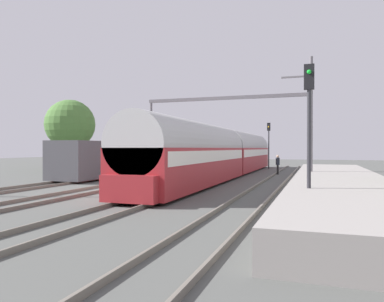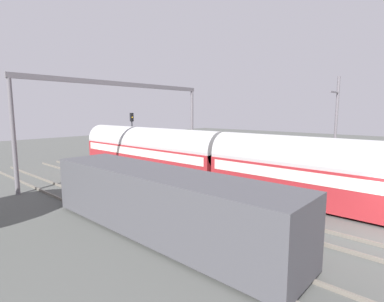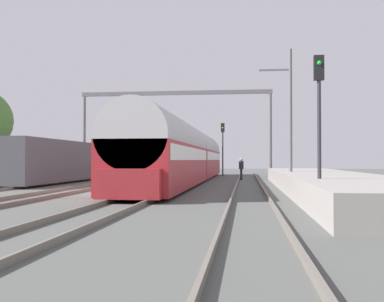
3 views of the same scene
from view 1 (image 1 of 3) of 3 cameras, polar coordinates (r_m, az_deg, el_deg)
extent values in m
plane|color=#50524F|center=(20.93, -7.75, -5.98)|extent=(120.00, 120.00, 0.00)
cube|color=#6B645A|center=(25.03, -22.91, -4.78)|extent=(0.08, 60.00, 0.16)
cube|color=#6B645A|center=(24.10, -20.36, -4.97)|extent=(0.08, 60.00, 0.16)
cube|color=#6B645A|center=(22.37, -14.46, -5.37)|extent=(0.08, 60.00, 0.16)
cube|color=#6B645A|center=(21.62, -11.26, -5.57)|extent=(0.08, 60.00, 0.16)
cube|color=#6B645A|center=(20.31, -4.01, -5.95)|extent=(0.08, 60.00, 0.16)
cube|color=#6B645A|center=(19.81, -0.15, -6.11)|extent=(0.08, 60.00, 0.16)
cube|color=#6B645A|center=(19.06, 8.31, -6.38)|extent=(0.08, 60.00, 0.16)
cube|color=#6B645A|center=(18.86, 12.63, -6.46)|extent=(0.08, 60.00, 0.16)
cube|color=gray|center=(20.73, 21.81, -4.82)|extent=(4.40, 28.00, 0.90)
cube|color=maroon|center=(22.45, 0.31, -2.32)|extent=(2.90, 16.00, 2.20)
cube|color=silver|center=(22.42, 0.31, -0.71)|extent=(2.93, 15.36, 0.64)
cylinder|color=#B6B6B6|center=(22.42, 0.31, 1.00)|extent=(2.84, 16.00, 2.84)
cube|color=maroon|center=(38.30, 8.08, -1.18)|extent=(2.90, 16.00, 2.20)
cube|color=silver|center=(38.28, 8.08, -0.24)|extent=(2.93, 15.36, 0.64)
cylinder|color=#B6B6B6|center=(38.28, 8.08, 0.76)|extent=(2.84, 16.00, 2.84)
cube|color=maroon|center=(14.92, -9.83, -5.84)|extent=(2.40, 0.50, 1.10)
cube|color=#47474C|center=(30.79, -12.26, -1.12)|extent=(2.80, 13.00, 2.70)
cube|color=black|center=(30.85, -12.25, -3.53)|extent=(2.52, 11.96, 0.10)
cylinder|color=black|center=(33.47, 13.18, -2.85)|extent=(0.23, 0.23, 0.85)
cube|color=#232833|center=(33.43, 13.18, -1.58)|extent=(0.37, 0.46, 0.64)
sphere|color=tan|center=(33.42, 13.18, -0.82)|extent=(0.24, 0.24, 0.24)
cylinder|color=#2D2D33|center=(13.84, 17.72, -0.05)|extent=(0.14, 0.14, 4.45)
cube|color=black|center=(14.07, 17.75, 10.92)|extent=(0.36, 0.20, 0.90)
sphere|color=#19D133|center=(13.98, 17.74, 11.64)|extent=(0.16, 0.16, 0.16)
cylinder|color=#2D2D33|center=(42.97, 11.84, 0.21)|extent=(0.14, 0.14, 4.35)
cube|color=black|center=(43.04, 11.84, 3.71)|extent=(0.36, 0.20, 0.90)
sphere|color=yellow|center=(42.92, 11.82, 3.69)|extent=(0.16, 0.16, 0.16)
cylinder|color=slate|center=(42.08, -6.37, 2.36)|extent=(0.28, 0.28, 7.50)
cylinder|color=slate|center=(38.11, 17.69, 2.54)|extent=(0.28, 0.28, 7.50)
cube|color=slate|center=(39.55, 5.06, 8.20)|extent=(17.55, 0.24, 0.36)
cylinder|color=slate|center=(23.84, 18.02, 4.41)|extent=(0.20, 0.20, 8.00)
cube|color=slate|center=(24.22, 15.86, 11.03)|extent=(1.80, 0.10, 0.10)
cylinder|color=#4C3826|center=(41.94, -18.41, -0.78)|extent=(0.36, 0.36, 2.92)
sphere|color=#477334|center=(42.01, -18.42, 3.95)|extent=(5.35, 5.35, 5.35)
camera|label=2|loc=(29.71, -36.21, 6.33)|focal=27.53mm
camera|label=3|loc=(4.24, -117.64, -10.53)|focal=42.79mm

